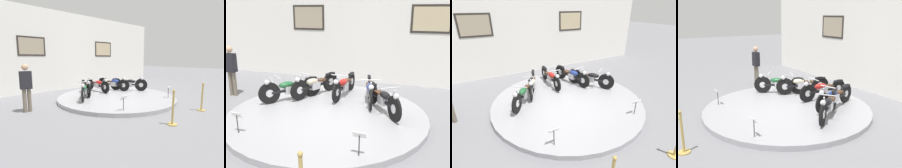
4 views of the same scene
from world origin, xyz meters
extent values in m
plane|color=slate|center=(0.00, 0.00, 0.00)|extent=(60.00, 60.00, 0.00)
cylinder|color=#99999E|center=(0.00, 0.00, 0.07)|extent=(5.32, 5.32, 0.15)
cube|color=white|center=(0.00, 4.02, 2.27)|extent=(14.00, 0.20, 4.54)
cube|color=#2D2823|center=(-2.40, 3.91, 2.50)|extent=(1.40, 0.02, 1.00)
cube|color=tan|center=(-2.40, 3.91, 2.50)|extent=(1.24, 0.02, 0.84)
cylinder|color=black|center=(-1.82, 0.02, 0.47)|extent=(0.45, 0.54, 0.65)
cylinder|color=silver|center=(-1.82, 0.02, 0.47)|extent=(0.19, 0.22, 0.23)
cylinder|color=black|center=(-0.97, 1.08, 0.47)|extent=(0.45, 0.54, 0.65)
cylinder|color=silver|center=(-0.97, 1.08, 0.47)|extent=(0.19, 0.22, 0.23)
cube|color=black|center=(-1.39, 0.55, 0.47)|extent=(0.83, 1.01, 0.07)
cube|color=silver|center=(-1.42, 0.52, 0.49)|extent=(0.36, 0.37, 0.24)
ellipsoid|color=#1E562D|center=(-1.48, 0.44, 0.65)|extent=(0.47, 0.51, 0.20)
cube|color=#472D1E|center=(-1.26, 0.72, 0.61)|extent=(0.36, 0.37, 0.07)
cube|color=black|center=(-0.97, 1.08, 0.75)|extent=(0.30, 0.34, 0.06)
cylinder|color=silver|center=(-1.72, 0.14, 0.67)|extent=(0.19, 0.22, 0.54)
cylinder|color=silver|center=(-1.66, 0.22, 0.93)|extent=(0.44, 0.36, 0.03)
sphere|color=silver|center=(-1.85, -0.02, 0.81)|extent=(0.15, 0.15, 0.15)
cylinder|color=black|center=(-1.14, 0.60, 0.47)|extent=(0.30, 0.61, 0.64)
cylinder|color=silver|center=(-1.14, 0.60, 0.47)|extent=(0.15, 0.23, 0.22)
cylinder|color=black|center=(-0.63, 1.85, 0.47)|extent=(0.30, 0.61, 0.64)
cylinder|color=silver|center=(-0.63, 1.85, 0.47)|extent=(0.15, 0.23, 0.22)
cube|color=black|center=(-0.89, 1.22, 0.47)|extent=(0.54, 1.17, 0.07)
cube|color=silver|center=(-0.90, 1.19, 0.49)|extent=(0.31, 0.37, 0.24)
ellipsoid|color=beige|center=(-0.94, 1.09, 0.65)|extent=(0.39, 0.53, 0.20)
cube|color=#472D1E|center=(-0.80, 1.43, 0.61)|extent=(0.31, 0.37, 0.07)
cube|color=black|center=(-0.63, 1.85, 0.74)|extent=(0.23, 0.37, 0.06)
cylinder|color=silver|center=(-1.09, 0.74, 0.67)|extent=(0.14, 0.25, 0.54)
cylinder|color=silver|center=(-1.05, 0.84, 0.93)|extent=(0.51, 0.24, 0.03)
sphere|color=silver|center=(-1.17, 0.54, 0.81)|extent=(0.15, 0.15, 0.15)
cylinder|color=black|center=(-0.02, 0.81, 0.46)|extent=(0.07, 0.62, 0.62)
cylinder|color=silver|center=(-0.02, 0.81, 0.46)|extent=(0.07, 0.22, 0.22)
cylinder|color=black|center=(0.02, 2.16, 0.46)|extent=(0.07, 0.62, 0.62)
cylinder|color=silver|center=(0.02, 2.16, 0.46)|extent=(0.07, 0.22, 0.22)
cube|color=black|center=(0.00, 1.48, 0.46)|extent=(0.10, 1.24, 0.07)
cube|color=silver|center=(0.00, 1.44, 0.48)|extent=(0.21, 0.32, 0.24)
ellipsoid|color=red|center=(0.00, 1.34, 0.64)|extent=(0.23, 0.49, 0.20)
cube|color=#472D1E|center=(0.01, 1.70, 0.60)|extent=(0.21, 0.32, 0.07)
cube|color=black|center=(0.02, 2.16, 0.72)|extent=(0.11, 0.36, 0.06)
cylinder|color=silver|center=(-0.01, 0.96, 0.66)|extent=(0.05, 0.25, 0.54)
cylinder|color=silver|center=(-0.01, 1.07, 0.92)|extent=(0.54, 0.05, 0.03)
sphere|color=silver|center=(-0.02, 0.75, 0.80)|extent=(0.15, 0.15, 0.15)
cylinder|color=black|center=(1.07, 0.57, 0.47)|extent=(0.22, 0.63, 0.64)
cylinder|color=silver|center=(1.07, 0.57, 0.47)|extent=(0.12, 0.23, 0.22)
cylinder|color=black|center=(0.71, 1.87, 0.47)|extent=(0.22, 0.63, 0.64)
cylinder|color=silver|center=(0.71, 1.87, 0.47)|extent=(0.12, 0.23, 0.22)
cube|color=black|center=(0.89, 1.22, 0.47)|extent=(0.40, 1.22, 0.07)
cube|color=silver|center=(0.90, 1.18, 0.49)|extent=(0.28, 0.36, 0.24)
ellipsoid|color=navy|center=(0.93, 1.09, 0.65)|extent=(0.34, 0.52, 0.20)
cube|color=#472D1E|center=(0.83, 1.43, 0.61)|extent=(0.28, 0.36, 0.07)
cube|color=black|center=(0.71, 1.87, 0.74)|extent=(0.19, 0.37, 0.06)
cylinder|color=silver|center=(1.03, 0.72, 0.67)|extent=(0.11, 0.25, 0.54)
cylinder|color=silver|center=(1.00, 0.82, 0.93)|extent=(0.53, 0.18, 0.03)
sphere|color=silver|center=(1.08, 0.51, 0.81)|extent=(0.15, 0.15, 0.15)
cylinder|color=black|center=(1.79, 0.00, 0.48)|extent=(0.43, 0.56, 0.66)
cylinder|color=silver|center=(1.79, 0.00, 0.48)|extent=(0.19, 0.22, 0.23)
cylinder|color=black|center=(1.00, 1.10, 0.48)|extent=(0.43, 0.56, 0.66)
cylinder|color=silver|center=(1.00, 1.10, 0.48)|extent=(0.19, 0.22, 0.23)
cube|color=black|center=(1.39, 0.55, 0.48)|extent=(0.79, 1.05, 0.07)
cube|color=silver|center=(1.42, 0.52, 0.50)|extent=(0.35, 0.38, 0.24)
ellipsoid|color=black|center=(1.48, 0.44, 0.66)|extent=(0.46, 0.52, 0.20)
cube|color=#472D1E|center=(1.26, 0.73, 0.62)|extent=(0.35, 0.38, 0.07)
cube|color=black|center=(1.00, 1.10, 0.76)|extent=(0.29, 0.35, 0.06)
cylinder|color=silver|center=(1.70, 0.12, 0.68)|extent=(0.18, 0.23, 0.54)
cylinder|color=silver|center=(1.64, 0.21, 0.94)|extent=(0.46, 0.34, 0.03)
sphere|color=silver|center=(1.83, -0.04, 0.82)|extent=(0.15, 0.15, 0.15)
cylinder|color=#333338|center=(-1.41, -1.83, 0.36)|extent=(0.02, 0.02, 0.42)
cube|color=white|center=(-1.41, -1.83, 0.58)|extent=(0.26, 0.11, 0.15)
cylinder|color=#333338|center=(1.41, -1.83, 0.36)|extent=(0.02, 0.02, 0.42)
cube|color=white|center=(1.41, -1.83, 0.58)|extent=(0.26, 0.11, 0.15)
cylinder|color=#6B6051|center=(-3.79, 0.66, 0.41)|extent=(0.13, 0.13, 0.82)
cylinder|color=#6B6051|center=(-3.63, 0.66, 0.41)|extent=(0.13, 0.13, 0.82)
cube|color=black|center=(-3.71, 0.66, 1.13)|extent=(0.36, 0.22, 0.62)
sphere|color=tan|center=(-3.71, 0.66, 1.58)|extent=(0.22, 0.22, 0.22)
cylinder|color=tan|center=(1.02, -3.39, 0.01)|extent=(0.28, 0.28, 0.03)
cylinder|color=tan|center=(1.02, -3.39, 0.47)|extent=(0.06, 0.06, 0.95)
sphere|color=tan|center=(1.02, -3.39, 0.98)|extent=(0.08, 0.08, 0.08)
camera|label=1|loc=(-5.48, -5.79, 1.88)|focal=28.00mm
camera|label=2|loc=(2.55, -6.11, 2.83)|focal=42.00mm
camera|label=3|loc=(-2.78, -4.86, 3.31)|focal=28.00mm
camera|label=4|loc=(6.82, -4.23, 3.03)|focal=42.00mm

